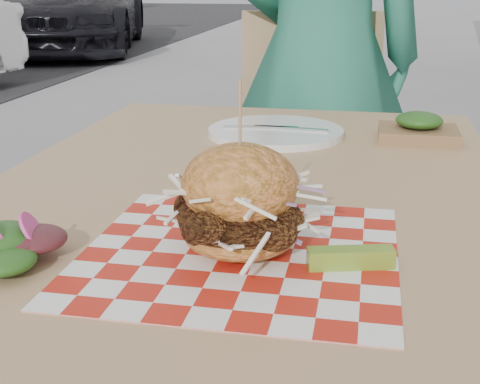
{
  "coord_description": "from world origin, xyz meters",
  "views": [
    {
      "loc": [
        0.53,
        -0.75,
        1.06
      ],
      "look_at": [
        0.39,
        -0.05,
        0.82
      ],
      "focal_mm": 50.0,
      "sensor_mm": 36.0,
      "label": 1
    }
  ],
  "objects_px": {
    "diner": "(321,58)",
    "sandwich": "(240,206)",
    "patio_table": "(245,232)",
    "car_dark": "(75,5)",
    "patio_chair": "(300,149)"
  },
  "relations": [
    {
      "from": "diner",
      "to": "patio_chair",
      "type": "height_order",
      "value": "diner"
    },
    {
      "from": "patio_table",
      "to": "patio_chair",
      "type": "distance_m",
      "value": 0.99
    },
    {
      "from": "car_dark",
      "to": "patio_table",
      "type": "height_order",
      "value": "car_dark"
    },
    {
      "from": "patio_table",
      "to": "patio_chair",
      "type": "xyz_separation_m",
      "value": [
        -0.02,
        0.98,
        -0.12
      ]
    },
    {
      "from": "diner",
      "to": "patio_table",
      "type": "relative_size",
      "value": 1.38
    },
    {
      "from": "diner",
      "to": "patio_table",
      "type": "distance_m",
      "value": 0.96
    },
    {
      "from": "patio_table",
      "to": "patio_chair",
      "type": "relative_size",
      "value": 1.26
    },
    {
      "from": "diner",
      "to": "sandwich",
      "type": "distance_m",
      "value": 1.21
    },
    {
      "from": "diner",
      "to": "patio_table",
      "type": "bearing_deg",
      "value": 74.22
    },
    {
      "from": "car_dark",
      "to": "sandwich",
      "type": "height_order",
      "value": "car_dark"
    },
    {
      "from": "sandwich",
      "to": "patio_table",
      "type": "bearing_deg",
      "value": 99.22
    },
    {
      "from": "patio_table",
      "to": "diner",
      "type": "bearing_deg",
      "value": 87.71
    },
    {
      "from": "diner",
      "to": "car_dark",
      "type": "bearing_deg",
      "value": -74.44
    },
    {
      "from": "car_dark",
      "to": "patio_table",
      "type": "distance_m",
      "value": 9.04
    },
    {
      "from": "diner",
      "to": "sandwich",
      "type": "relative_size",
      "value": 8.26
    }
  ]
}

